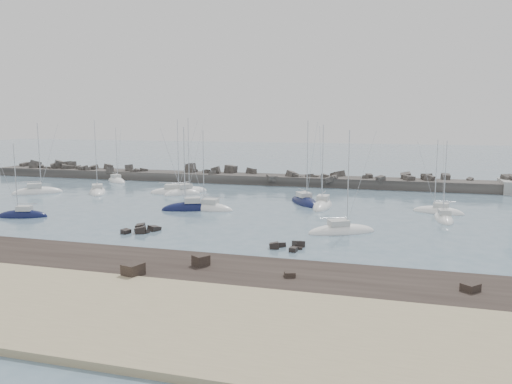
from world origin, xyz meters
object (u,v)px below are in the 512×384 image
sailboat_4 (175,193)px  sailboat_5 (208,209)px  sailboat_6 (322,206)px  sailboat_7 (341,232)px  sailboat_1 (98,192)px  sailboat_10 (444,219)px  sailboat_14 (190,209)px  sailboat_0 (37,193)px  sailboat_9 (438,212)px  sailboat_13 (117,181)px  sailboat_2 (22,216)px  sailboat_8 (305,203)px  sailboat_3 (186,193)px

sailboat_4 → sailboat_5: bearing=-48.6°
sailboat_6 → sailboat_7: sailboat_6 is taller
sailboat_1 → sailboat_6: size_ratio=1.04×
sailboat_10 → sailboat_14: sailboat_14 is taller
sailboat_0 → sailboat_4: 24.90m
sailboat_9 → sailboat_13: 65.80m
sailboat_0 → sailboat_2: sailboat_0 is taller
sailboat_4 → sailboat_13: size_ratio=1.16×
sailboat_1 → sailboat_5: (25.44, -10.10, 0.01)m
sailboat_5 → sailboat_8: sailboat_8 is taller
sailboat_5 → sailboat_9: (32.84, 6.66, -0.01)m
sailboat_9 → sailboat_14: 36.21m
sailboat_1 → sailboat_6: 41.64m
sailboat_8 → sailboat_14: bearing=-147.8°
sailboat_1 → sailboat_14: (22.83, -10.84, 0.03)m
sailboat_2 → sailboat_6: sailboat_6 is taller
sailboat_3 → sailboat_14: bearing=-64.2°
sailboat_3 → sailboat_14: (7.04, -14.55, 0.02)m
sailboat_9 → sailboat_1: bearing=176.6°
sailboat_1 → sailboat_7: (46.19, -19.69, -0.00)m
sailboat_1 → sailboat_3: size_ratio=0.97×
sailboat_3 → sailboat_9: (42.48, -7.15, -0.01)m
sailboat_6 → sailboat_14: 20.20m
sailboat_13 → sailboat_9: bearing=-16.0°
sailboat_4 → sailboat_7: 39.32m
sailboat_5 → sailboat_14: 2.71m
sailboat_1 → sailboat_6: bearing=-4.3°
sailboat_14 → sailboat_5: bearing=15.8°
sailboat_10 → sailboat_5: bearing=-177.2°
sailboat_0 → sailboat_3: bearing=15.9°
sailboat_1 → sailboat_13: size_ratio=1.15×
sailboat_13 → sailboat_14: bearing=-42.5°
sailboat_3 → sailboat_10: sailboat_3 is taller
sailboat_13 → sailboat_2: bearing=-78.2°
sailboat_2 → sailboat_14: (20.10, 11.37, 0.02)m
sailboat_1 → sailboat_14: size_ratio=1.06×
sailboat_1 → sailboat_13: bearing=108.8°
sailboat_5 → sailboat_7: sailboat_7 is taller
sailboat_3 → sailboat_7: bearing=-37.6°
sailboat_2 → sailboat_10: (55.85, 13.73, -0.01)m
sailboat_0 → sailboat_13: sailboat_0 is taller
sailboat_13 → sailboat_14: (27.83, -25.48, 0.03)m
sailboat_9 → sailboat_13: bearing=164.0°
sailboat_4 → sailboat_13: 22.35m
sailboat_0 → sailboat_1: sailboat_1 is taller
sailboat_5 → sailboat_9: size_ratio=1.12×
sailboat_4 → sailboat_14: 16.31m
sailboat_6 → sailboat_7: (4.68, -16.53, -0.02)m
sailboat_4 → sailboat_10: bearing=-14.3°
sailboat_0 → sailboat_2: bearing=-55.5°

